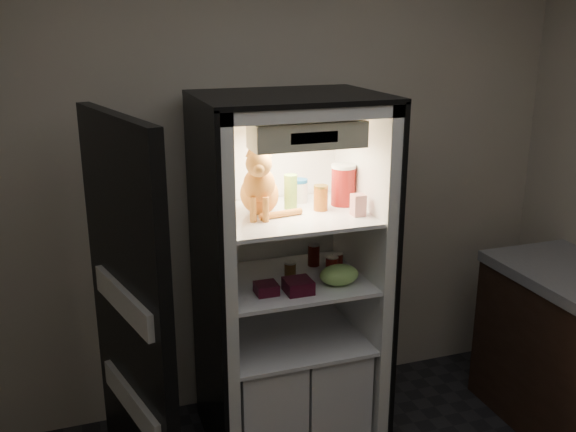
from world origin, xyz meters
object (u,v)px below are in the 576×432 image
at_px(mayo_tub, 299,191).
at_px(grape_bag, 339,275).
at_px(soda_can_a, 314,255).
at_px(soda_can_b, 337,263).
at_px(tabby_cat, 260,188).
at_px(pepper_jar, 343,185).
at_px(berry_box_right, 298,286).
at_px(soda_can_c, 332,268).
at_px(parmesan_shaker, 291,192).
at_px(salsa_jar, 321,198).
at_px(cream_carton, 358,205).
at_px(refrigerator, 288,300).
at_px(condiment_jar, 290,269).
at_px(berry_box_left, 266,289).

relative_size(mayo_tub, grape_bag, 0.61).
relative_size(soda_can_a, soda_can_b, 1.08).
bearing_deg(grape_bag, tabby_cat, 155.55).
xyz_separation_m(pepper_jar, berry_box_right, (-0.33, -0.23, -0.42)).
bearing_deg(soda_can_c, parmesan_shaker, 136.80).
distance_m(tabby_cat, soda_can_b, 0.60).
height_order(mayo_tub, soda_can_a, mayo_tub).
bearing_deg(pepper_jar, soda_can_a, 148.92).
relative_size(salsa_jar, cream_carton, 1.21).
xyz_separation_m(refrigerator, condiment_jar, (0.00, -0.04, 0.19)).
distance_m(cream_carton, berry_box_right, 0.49).
height_order(refrigerator, soda_can_b, refrigerator).
bearing_deg(refrigerator, berry_box_right, -96.34).
bearing_deg(salsa_jar, pepper_jar, 20.35).
bearing_deg(cream_carton, condiment_jar, 150.76).
bearing_deg(soda_can_c, berry_box_right, -155.73).
bearing_deg(soda_can_a, mayo_tub, 147.34).
distance_m(tabby_cat, berry_box_right, 0.51).
bearing_deg(grape_bag, soda_can_a, 95.31).
height_order(soda_can_b, soda_can_c, soda_can_c).
relative_size(refrigerator, soda_can_a, 15.87).
relative_size(tabby_cat, cream_carton, 3.52).
bearing_deg(soda_can_b, refrigerator, 164.89).
bearing_deg(parmesan_shaker, soda_can_c, -43.20).
bearing_deg(cream_carton, soda_can_c, 147.96).
height_order(soda_can_a, soda_can_c, soda_can_c).
xyz_separation_m(mayo_tub, berry_box_left, (-0.28, -0.32, -0.39)).
xyz_separation_m(tabby_cat, mayo_tub, (0.26, 0.16, -0.08)).
bearing_deg(soda_can_a, parmesan_shaker, -160.86).
height_order(soda_can_c, berry_box_right, soda_can_c).
distance_m(mayo_tub, cream_carton, 0.37).
xyz_separation_m(salsa_jar, condiment_jar, (-0.16, 0.02, -0.37)).
distance_m(mayo_tub, berry_box_right, 0.53).
bearing_deg(tabby_cat, soda_can_c, 2.08).
distance_m(tabby_cat, berry_box_left, 0.49).
height_order(cream_carton, berry_box_left, cream_carton).
xyz_separation_m(tabby_cat, grape_bag, (0.36, -0.16, -0.44)).
relative_size(mayo_tub, cream_carton, 1.16).
bearing_deg(mayo_tub, berry_box_right, -110.41).
distance_m(mayo_tub, soda_can_c, 0.44).
bearing_deg(salsa_jar, soda_can_c, -66.17).
bearing_deg(cream_carton, berry_box_left, 179.82).
bearing_deg(parmesan_shaker, mayo_tub, 49.93).
distance_m(refrigerator, tabby_cat, 0.66).
distance_m(soda_can_b, berry_box_right, 0.32).
height_order(tabby_cat, soda_can_b, tabby_cat).
xyz_separation_m(soda_can_b, berry_box_left, (-0.43, -0.13, -0.03)).
bearing_deg(pepper_jar, mayo_tub, 148.36).
bearing_deg(condiment_jar, cream_carton, -29.24).
height_order(tabby_cat, pepper_jar, tabby_cat).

